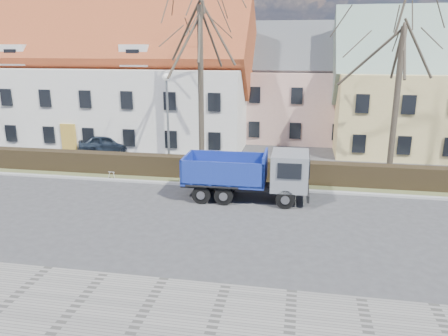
% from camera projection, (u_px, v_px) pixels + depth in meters
% --- Properties ---
extents(ground, '(120.00, 120.00, 0.00)m').
position_uv_depth(ground, '(203.00, 216.00, 21.05)').
color(ground, '#3A3A3D').
extents(sidewalk_near, '(80.00, 5.00, 0.08)m').
position_uv_depth(sidewalk_near, '(139.00, 321.00, 12.99)').
color(sidewalk_near, gray).
rests_on(sidewalk_near, ground).
extents(curb_far, '(80.00, 0.30, 0.12)m').
position_uv_depth(curb_far, '(220.00, 186.00, 25.38)').
color(curb_far, '#A3A2A2').
rests_on(curb_far, ground).
extents(grass_strip, '(80.00, 3.00, 0.10)m').
position_uv_depth(grass_strip, '(225.00, 178.00, 26.90)').
color(grass_strip, '#525A32').
rests_on(grass_strip, ground).
extents(hedge, '(60.00, 0.90, 1.30)m').
position_uv_depth(hedge, '(225.00, 170.00, 26.55)').
color(hedge, black).
rests_on(hedge, ground).
extents(building_white, '(26.80, 10.80, 9.50)m').
position_uv_depth(building_white, '(95.00, 84.00, 37.13)').
color(building_white, silver).
rests_on(building_white, ground).
extents(building_pink, '(10.80, 8.80, 8.00)m').
position_uv_depth(building_pink, '(298.00, 92.00, 38.21)').
color(building_pink, '#D1A194').
rests_on(building_pink, ground).
extents(tree_1, '(9.20, 9.20, 12.65)m').
position_uv_depth(tree_1, '(201.00, 72.00, 27.71)').
color(tree_1, '#393228').
rests_on(tree_1, ground).
extents(tree_2, '(8.00, 8.00, 11.00)m').
position_uv_depth(tree_2, '(398.00, 88.00, 25.88)').
color(tree_2, '#393228').
rests_on(tree_2, ground).
extents(dump_truck, '(6.90, 2.63, 2.75)m').
position_uv_depth(dump_truck, '(242.00, 174.00, 23.07)').
color(dump_truck, navy).
rests_on(dump_truck, ground).
extents(streetlight, '(0.50, 0.50, 6.38)m').
position_uv_depth(streetlight, '(168.00, 124.00, 27.46)').
color(streetlight, gray).
rests_on(streetlight, ground).
extents(cart_frame, '(0.67, 0.43, 0.58)m').
position_uv_depth(cart_frame, '(109.00, 175.00, 26.72)').
color(cart_frame, silver).
rests_on(cart_frame, ground).
extents(parked_car_a, '(4.49, 2.77, 1.43)m').
position_uv_depth(parked_car_a, '(107.00, 143.00, 33.33)').
color(parked_car_a, '#1C2532').
rests_on(parked_car_a, ground).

